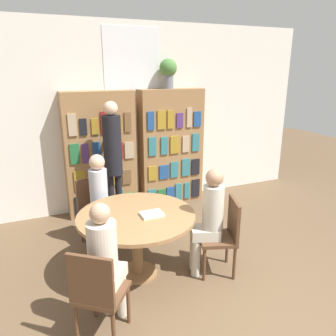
{
  "coord_description": "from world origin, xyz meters",
  "views": [
    {
      "loc": [
        -1.6,
        -1.92,
        2.29
      ],
      "look_at": [
        -0.01,
        1.8,
        1.05
      ],
      "focal_mm": 35.0,
      "sensor_mm": 36.0,
      "label": 1
    }
  ],
  "objects_px": {
    "librarian_standing": "(113,152)",
    "bookshelf_left": "(100,155)",
    "chair_far_side": "(224,232)",
    "seated_reader_right": "(209,216)",
    "flower_vase": "(168,71)",
    "chair_near_camera": "(98,291)",
    "seated_reader_left": "(101,197)",
    "reading_table": "(137,223)",
    "seated_reader_back": "(105,259)",
    "chair_left_side": "(95,207)",
    "bookshelf_right": "(171,147)"
  },
  "relations": [
    {
      "from": "flower_vase",
      "to": "librarian_standing",
      "type": "relative_size",
      "value": 0.25
    },
    {
      "from": "bookshelf_right",
      "to": "seated_reader_back",
      "type": "relative_size",
      "value": 1.58
    },
    {
      "from": "bookshelf_left",
      "to": "seated_reader_back",
      "type": "xyz_separation_m",
      "value": [
        -0.51,
        -2.52,
        -0.28
      ]
    },
    {
      "from": "flower_vase",
      "to": "seated_reader_back",
      "type": "bearing_deg",
      "value": -123.67
    },
    {
      "from": "bookshelf_left",
      "to": "flower_vase",
      "type": "distance_m",
      "value": 1.72
    },
    {
      "from": "flower_vase",
      "to": "reading_table",
      "type": "xyz_separation_m",
      "value": [
        -1.19,
        -1.88,
        -1.6
      ]
    },
    {
      "from": "chair_far_side",
      "to": "bookshelf_left",
      "type": "bearing_deg",
      "value": 42.0
    },
    {
      "from": "flower_vase",
      "to": "chair_far_side",
      "type": "distance_m",
      "value": 2.83
    },
    {
      "from": "chair_near_camera",
      "to": "seated_reader_left",
      "type": "distance_m",
      "value": 1.61
    },
    {
      "from": "seated_reader_left",
      "to": "seated_reader_right",
      "type": "relative_size",
      "value": 1.0
    },
    {
      "from": "flower_vase",
      "to": "chair_left_side",
      "type": "distance_m",
      "value": 2.46
    },
    {
      "from": "bookshelf_left",
      "to": "reading_table",
      "type": "xyz_separation_m",
      "value": [
        -0.02,
        -1.88,
        -0.33
      ]
    },
    {
      "from": "seated_reader_left",
      "to": "librarian_standing",
      "type": "relative_size",
      "value": 0.68
    },
    {
      "from": "bookshelf_left",
      "to": "librarian_standing",
      "type": "xyz_separation_m",
      "value": [
        0.08,
        -0.5,
        0.15
      ]
    },
    {
      "from": "seated_reader_left",
      "to": "chair_far_side",
      "type": "bearing_deg",
      "value": 120.0
    },
    {
      "from": "seated_reader_right",
      "to": "seated_reader_back",
      "type": "relative_size",
      "value": 1.02
    },
    {
      "from": "chair_near_camera",
      "to": "seated_reader_back",
      "type": "distance_m",
      "value": 0.27
    },
    {
      "from": "bookshelf_left",
      "to": "chair_far_side",
      "type": "height_order",
      "value": "bookshelf_left"
    },
    {
      "from": "reading_table",
      "to": "librarian_standing",
      "type": "distance_m",
      "value": 1.46
    },
    {
      "from": "librarian_standing",
      "to": "chair_near_camera",
      "type": "bearing_deg",
      "value": -108.01
    },
    {
      "from": "reading_table",
      "to": "chair_far_side",
      "type": "distance_m",
      "value": 1.0
    },
    {
      "from": "chair_far_side",
      "to": "seated_reader_right",
      "type": "xyz_separation_m",
      "value": [
        -0.17,
        0.06,
        0.21
      ]
    },
    {
      "from": "seated_reader_right",
      "to": "flower_vase",
      "type": "bearing_deg",
      "value": 8.21
    },
    {
      "from": "chair_near_camera",
      "to": "librarian_standing",
      "type": "xyz_separation_m",
      "value": [
        0.7,
        2.16,
        0.63
      ]
    },
    {
      "from": "chair_far_side",
      "to": "seated_reader_right",
      "type": "height_order",
      "value": "seated_reader_right"
    },
    {
      "from": "bookshelf_left",
      "to": "reading_table",
      "type": "height_order",
      "value": "bookshelf_left"
    },
    {
      "from": "reading_table",
      "to": "chair_far_side",
      "type": "bearing_deg",
      "value": -19.51
    },
    {
      "from": "reading_table",
      "to": "chair_left_side",
      "type": "relative_size",
      "value": 1.46
    },
    {
      "from": "reading_table",
      "to": "seated_reader_back",
      "type": "distance_m",
      "value": 0.81
    },
    {
      "from": "librarian_standing",
      "to": "bookshelf_left",
      "type": "bearing_deg",
      "value": 99.17
    },
    {
      "from": "reading_table",
      "to": "chair_near_camera",
      "type": "distance_m",
      "value": 1.0
    },
    {
      "from": "librarian_standing",
      "to": "chair_left_side",
      "type": "bearing_deg",
      "value": -131.77
    },
    {
      "from": "flower_vase",
      "to": "chair_near_camera",
      "type": "relative_size",
      "value": 0.53
    },
    {
      "from": "chair_near_camera",
      "to": "librarian_standing",
      "type": "height_order",
      "value": "librarian_standing"
    },
    {
      "from": "librarian_standing",
      "to": "seated_reader_right",
      "type": "bearing_deg",
      "value": -68.16
    },
    {
      "from": "chair_near_camera",
      "to": "seated_reader_left",
      "type": "relative_size",
      "value": 0.71
    },
    {
      "from": "seated_reader_back",
      "to": "chair_left_side",
      "type": "bearing_deg",
      "value": 119.95
    },
    {
      "from": "seated_reader_left",
      "to": "seated_reader_back",
      "type": "bearing_deg",
      "value": 62.96
    },
    {
      "from": "chair_near_camera",
      "to": "chair_far_side",
      "type": "distance_m",
      "value": 1.6
    },
    {
      "from": "bookshelf_left",
      "to": "seated_reader_left",
      "type": "distance_m",
      "value": 1.16
    },
    {
      "from": "seated_reader_right",
      "to": "chair_left_side",
      "type": "bearing_deg",
      "value": 60.0
    },
    {
      "from": "chair_far_side",
      "to": "chair_near_camera",
      "type": "bearing_deg",
      "value": 126.0
    },
    {
      "from": "bookshelf_left",
      "to": "seated_reader_back",
      "type": "distance_m",
      "value": 2.58
    },
    {
      "from": "bookshelf_left",
      "to": "librarian_standing",
      "type": "distance_m",
      "value": 0.53
    },
    {
      "from": "bookshelf_right",
      "to": "chair_far_side",
      "type": "height_order",
      "value": "bookshelf_right"
    },
    {
      "from": "bookshelf_left",
      "to": "chair_near_camera",
      "type": "height_order",
      "value": "bookshelf_left"
    },
    {
      "from": "chair_far_side",
      "to": "seated_reader_right",
      "type": "bearing_deg",
      "value": 90.0
    },
    {
      "from": "seated_reader_left",
      "to": "seated_reader_back",
      "type": "distance_m",
      "value": 1.44
    },
    {
      "from": "bookshelf_left",
      "to": "seated_reader_right",
      "type": "relative_size",
      "value": 1.56
    },
    {
      "from": "flower_vase",
      "to": "bookshelf_left",
      "type": "bearing_deg",
      "value": -179.77
    }
  ]
}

